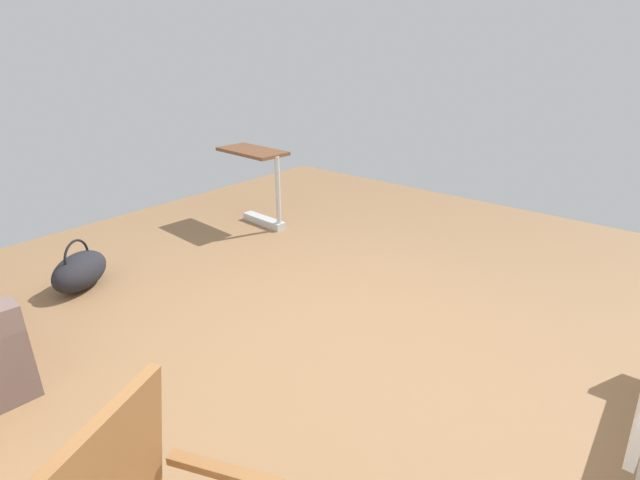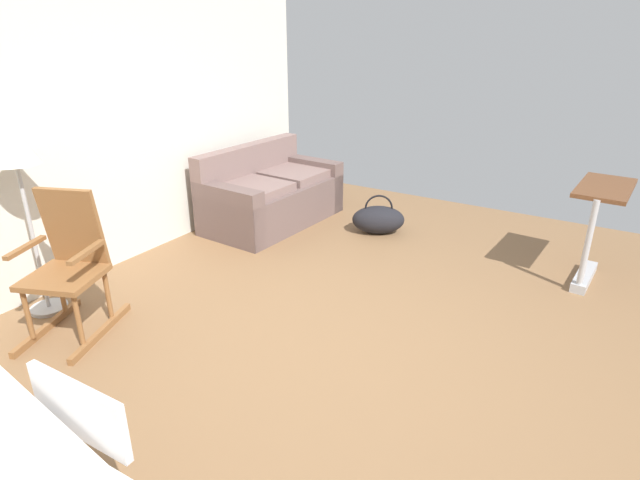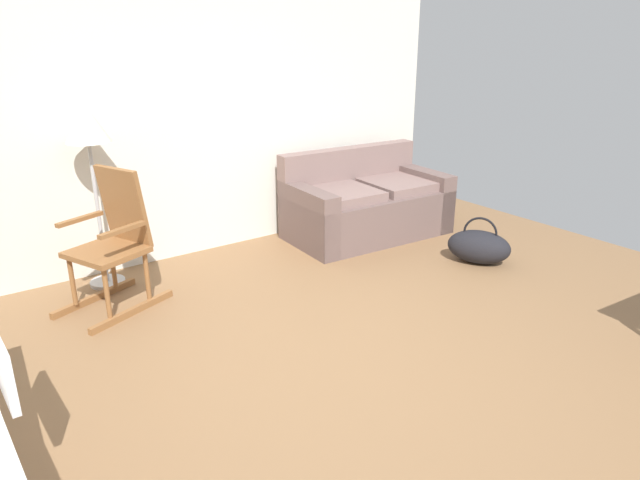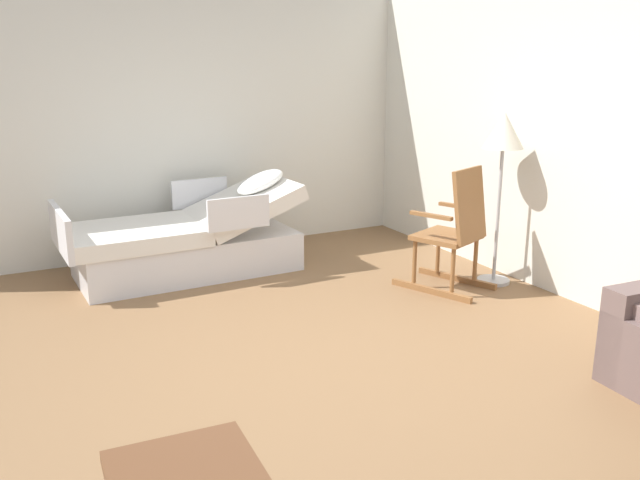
% 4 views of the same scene
% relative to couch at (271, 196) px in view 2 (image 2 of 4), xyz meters
% --- Properties ---
extents(ground_plane, '(7.26, 7.26, 0.00)m').
position_rel_couch_xyz_m(ground_plane, '(-1.83, -2.03, -0.31)').
color(ground_plane, olive).
extents(back_wall, '(6.01, 0.10, 2.70)m').
position_rel_couch_xyz_m(back_wall, '(-1.83, 0.61, 1.04)').
color(back_wall, silver).
rests_on(back_wall, ground).
extents(couch, '(1.64, 0.94, 0.85)m').
position_rel_couch_xyz_m(couch, '(0.00, 0.00, 0.00)').
color(couch, '#68534F').
rests_on(couch, ground).
extents(rocking_chair, '(0.88, 0.72, 1.05)m').
position_rel_couch_xyz_m(rocking_chair, '(-2.56, -0.13, 0.20)').
color(rocking_chair, brown).
rests_on(rocking_chair, ground).
extents(floor_lamp, '(0.34, 0.34, 1.48)m').
position_rel_couch_xyz_m(floor_lamp, '(-2.53, 0.30, 0.92)').
color(floor_lamp, '#B2B5BA').
rests_on(floor_lamp, ground).
extents(overbed_table, '(0.85, 0.45, 0.84)m').
position_rel_couch_xyz_m(overbed_table, '(0.31, -3.24, 0.23)').
color(overbed_table, '#B2B5BA').
rests_on(overbed_table, ground).
extents(duffel_bag, '(0.55, 0.64, 0.43)m').
position_rel_couch_xyz_m(duffel_bag, '(0.33, -1.19, -0.15)').
color(duffel_bag, black).
rests_on(duffel_bag, ground).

